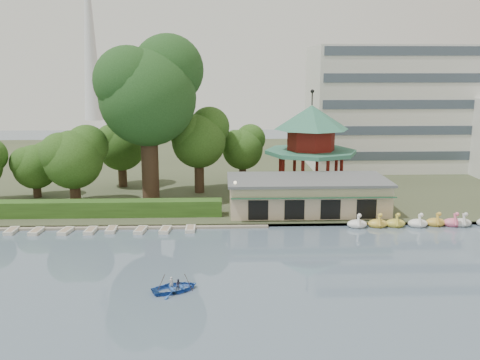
{
  "coord_description": "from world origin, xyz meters",
  "views": [
    {
      "loc": [
        0.02,
        -38.57,
        16.92
      ],
      "look_at": [
        2.0,
        18.0,
        5.0
      ],
      "focal_mm": 40.0,
      "sensor_mm": 36.0,
      "label": 1
    }
  ],
  "objects_px": {
    "boathouse": "(307,194)",
    "rowboat_with_passengers": "(175,285)",
    "big_tree": "(149,89)",
    "dock": "(111,227)",
    "pavilion": "(311,140)"
  },
  "relations": [
    {
      "from": "dock",
      "to": "rowboat_with_passengers",
      "type": "distance_m",
      "value": 18.92
    },
    {
      "from": "boathouse",
      "to": "rowboat_with_passengers",
      "type": "distance_m",
      "value": 25.75
    },
    {
      "from": "big_tree",
      "to": "rowboat_with_passengers",
      "type": "relative_size",
      "value": 3.43
    },
    {
      "from": "big_tree",
      "to": "dock",
      "type": "bearing_deg",
      "value": -106.05
    },
    {
      "from": "dock",
      "to": "big_tree",
      "type": "relative_size",
      "value": 1.64
    },
    {
      "from": "dock",
      "to": "rowboat_with_passengers",
      "type": "height_order",
      "value": "rowboat_with_passengers"
    },
    {
      "from": "boathouse",
      "to": "big_tree",
      "type": "height_order",
      "value": "big_tree"
    },
    {
      "from": "dock",
      "to": "big_tree",
      "type": "height_order",
      "value": "big_tree"
    },
    {
      "from": "boathouse",
      "to": "big_tree",
      "type": "relative_size",
      "value": 0.9
    },
    {
      "from": "dock",
      "to": "pavilion",
      "type": "distance_m",
      "value": 29.14
    },
    {
      "from": "boathouse",
      "to": "rowboat_with_passengers",
      "type": "xyz_separation_m",
      "value": [
        -13.65,
        -21.75,
        -1.85
      ]
    },
    {
      "from": "dock",
      "to": "big_tree",
      "type": "xyz_separation_m",
      "value": [
        3.16,
        10.99,
        14.26
      ]
    },
    {
      "from": "dock",
      "to": "boathouse",
      "type": "relative_size",
      "value": 1.83
    },
    {
      "from": "dock",
      "to": "pavilion",
      "type": "xyz_separation_m",
      "value": [
        24.0,
        14.8,
        7.36
      ]
    },
    {
      "from": "pavilion",
      "to": "big_tree",
      "type": "bearing_deg",
      "value": -169.65
    }
  ]
}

